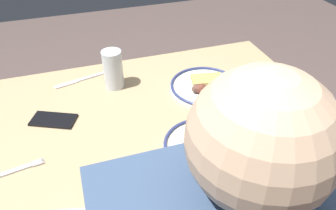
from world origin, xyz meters
name	(u,v)px	position (x,y,z in m)	size (l,w,h in m)	color
dining_table	(151,136)	(0.00, 0.00, 0.65)	(1.20, 0.78, 0.75)	tan
plate_near_main	(205,86)	(-0.24, -0.08, 0.77)	(0.26, 0.26, 0.05)	white
plate_center_pancakes	(203,145)	(-0.11, 0.21, 0.77)	(0.24, 0.24, 0.04)	silver
drinking_glass	(113,71)	(0.08, -0.21, 0.82)	(0.07, 0.07, 0.15)	silver
cell_phone	(54,120)	(0.31, -0.07, 0.76)	(0.14, 0.07, 0.01)	black
paper_napkin	(261,79)	(-0.47, -0.07, 0.76)	(0.15, 0.14, 0.00)	white
fork_near	(9,172)	(0.44, 0.13, 0.76)	(0.19, 0.05, 0.01)	silver
butter_knife	(84,79)	(0.19, -0.29, 0.76)	(0.23, 0.07, 0.01)	silver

